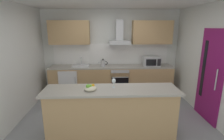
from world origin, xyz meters
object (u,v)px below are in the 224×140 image
at_px(sink, 81,65).
at_px(kettle, 103,63).
at_px(range_hood, 119,37).
at_px(wine_glass, 114,81).
at_px(oven, 119,80).
at_px(microwave, 151,61).
at_px(fruit_bowl, 90,88).
at_px(refrigerator, 70,81).

xyz_separation_m(sink, kettle, (0.67, -0.04, 0.08)).
xyz_separation_m(range_hood, wine_glass, (-0.28, -2.20, -0.70)).
height_order(oven, microwave, microwave).
height_order(kettle, range_hood, range_hood).
bearing_deg(sink, wine_glass, -66.68).
bearing_deg(fruit_bowl, range_hood, 73.05).
distance_m(kettle, fruit_bowl, 2.18).
xyz_separation_m(refrigerator, range_hood, (1.55, 0.13, 1.36)).
bearing_deg(refrigerator, microwave, -0.57).
bearing_deg(oven, kettle, -176.19).
distance_m(kettle, range_hood, 0.95).
distance_m(microwave, fruit_bowl, 2.76).
xyz_separation_m(refrigerator, fruit_bowl, (0.83, -2.20, 0.59)).
relative_size(oven, wine_glass, 4.50).
height_order(kettle, fruit_bowl, kettle).
relative_size(sink, wine_glass, 2.81).
bearing_deg(microwave, kettle, -179.78).
distance_m(oven, range_hood, 1.33).
bearing_deg(microwave, oven, 178.38).
bearing_deg(oven, sink, 179.47).
bearing_deg(range_hood, sink, -174.26).
bearing_deg(wine_glass, fruit_bowl, -162.20).
xyz_separation_m(sink, wine_glass, (0.90, -2.08, 0.16)).
bearing_deg(sink, range_hood, 5.74).
bearing_deg(fruit_bowl, kettle, 84.58).
bearing_deg(refrigerator, sink, 2.15).
relative_size(refrigerator, microwave, 1.70).
xyz_separation_m(range_hood, fruit_bowl, (-0.71, -2.34, -0.78)).
bearing_deg(wine_glass, oven, 82.19).
xyz_separation_m(refrigerator, microwave, (2.53, -0.03, 0.62)).
xyz_separation_m(wine_glass, fruit_bowl, (-0.43, -0.14, -0.08)).
bearing_deg(oven, refrigerator, -179.90).
bearing_deg(kettle, microwave, 0.22).
bearing_deg(range_hood, fruit_bowl, -106.95).
height_order(oven, wine_glass, wine_glass).
relative_size(sink, range_hood, 0.69).
xyz_separation_m(oven, wine_glass, (-0.28, -2.07, 0.63)).
xyz_separation_m(refrigerator, kettle, (1.04, -0.03, 0.58)).
bearing_deg(refrigerator, wine_glass, -58.58).
relative_size(refrigerator, kettle, 2.94).
xyz_separation_m(microwave, wine_glass, (-1.27, -2.04, 0.04)).
distance_m(oven, wine_glass, 2.18).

